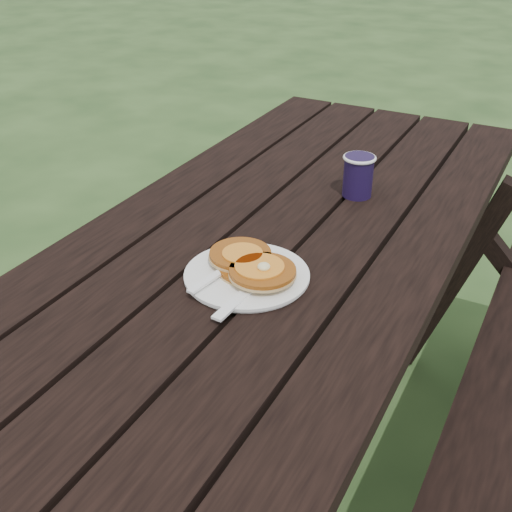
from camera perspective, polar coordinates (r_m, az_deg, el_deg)
The scene contains 7 objects.
ground at distance 1.85m, azimuth 1.33°, elevation -18.43°, with size 60.00×60.00×0.00m, color #243E1A.
picnic_table at distance 1.60m, azimuth 1.49°, elevation -9.73°, with size 1.36×1.80×0.75m.
plate at distance 1.20m, azimuth -0.82°, elevation -1.77°, with size 0.23×0.23×0.01m, color white.
pancake_stack at distance 1.20m, azimuth -0.38°, elevation -0.79°, with size 0.19×0.16×0.04m.
knife at distance 1.14m, azimuth -1.05°, elevation -3.37°, with size 0.02×0.18×0.01m, color white.
fork at distance 1.17m, azimuth -4.13°, elevation -2.06°, with size 0.03×0.16×0.01m, color white, non-canonical shape.
coffee_cup at distance 1.52m, azimuth 9.09°, elevation 7.27°, with size 0.08×0.08×0.10m.
Camera 1 is at (0.53, -1.10, 1.40)m, focal length 45.00 mm.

